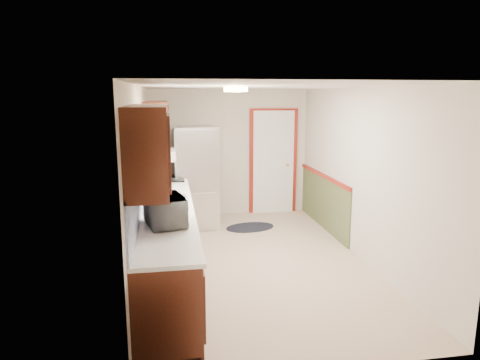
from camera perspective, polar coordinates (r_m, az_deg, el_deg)
name	(u,v)px	position (r m, az deg, el deg)	size (l,w,h in m)	color
room_shell	(256,177)	(5.79, 2.08, 0.41)	(3.20, 5.20, 2.52)	tan
kitchen_run	(164,215)	(5.49, -10.12, -4.57)	(0.63, 4.00, 2.20)	#3D170E
back_wall_trim	(283,170)	(8.19, 5.82, 1.35)	(1.12, 2.30, 2.08)	maroon
ceiling_fixture	(236,89)	(5.44, -0.57, 12.01)	(0.30, 0.30, 0.06)	#FFD88C
microwave	(165,207)	(4.57, -9.92, -3.62)	(0.55, 0.31, 0.37)	white
refrigerator	(195,177)	(7.47, -6.09, 0.37)	(0.82, 0.78, 1.77)	#B7B7BC
rug	(250,227)	(7.56, 1.36, -6.32)	(0.87, 0.56, 0.01)	black
cooktop	(167,178)	(7.10, -9.66, 0.23)	(0.54, 0.65, 0.02)	black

